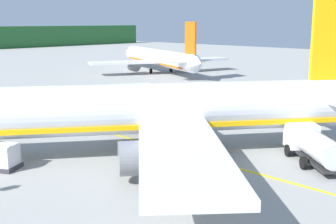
{
  "coord_description": "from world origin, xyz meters",
  "views": [
    {
      "loc": [
        -32.36,
        -7.92,
        10.02
      ],
      "look_at": [
        -9.2,
        14.52,
        3.4
      ],
      "focal_mm": 47.48,
      "sensor_mm": 36.0,
      "label": 1
    }
  ],
  "objects_px": {
    "service_truck_baggage": "(313,145)",
    "cargo_container_far": "(4,157)",
    "airliner_foreground": "(139,110)",
    "airliner_mid_apron": "(159,58)"
  },
  "relations": [
    {
      "from": "service_truck_baggage",
      "to": "cargo_container_far",
      "type": "xyz_separation_m",
      "value": [
        -15.9,
        14.63,
        -0.5
      ]
    },
    {
      "from": "airliner_foreground",
      "to": "airliner_mid_apron",
      "type": "distance_m",
      "value": 55.02
    },
    {
      "from": "airliner_foreground",
      "to": "service_truck_baggage",
      "type": "xyz_separation_m",
      "value": [
        6.85,
        -10.81,
        -1.99
      ]
    },
    {
      "from": "airliner_foreground",
      "to": "service_truck_baggage",
      "type": "bearing_deg",
      "value": -57.63
    },
    {
      "from": "airliner_foreground",
      "to": "airliner_mid_apron",
      "type": "height_order",
      "value": "airliner_foreground"
    },
    {
      "from": "service_truck_baggage",
      "to": "cargo_container_far",
      "type": "height_order",
      "value": "service_truck_baggage"
    },
    {
      "from": "airliner_foreground",
      "to": "airliner_mid_apron",
      "type": "xyz_separation_m",
      "value": [
        39.88,
        37.91,
        -0.57
      ]
    },
    {
      "from": "airliner_foreground",
      "to": "service_truck_baggage",
      "type": "distance_m",
      "value": 12.96
    },
    {
      "from": "airliner_foreground",
      "to": "cargo_container_far",
      "type": "xyz_separation_m",
      "value": [
        -9.04,
        3.82,
        -2.5
      ]
    },
    {
      "from": "service_truck_baggage",
      "to": "cargo_container_far",
      "type": "bearing_deg",
      "value": 137.38
    }
  ]
}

